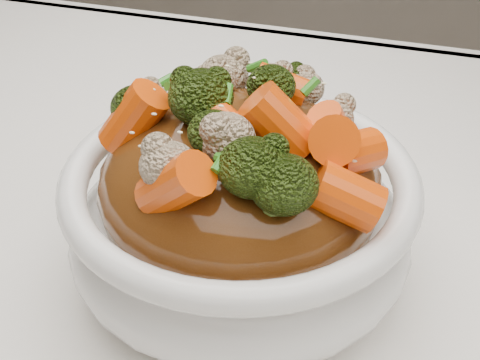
% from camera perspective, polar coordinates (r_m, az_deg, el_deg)
% --- Properties ---
extents(tablecloth, '(1.20, 0.80, 0.04)m').
position_cam_1_polar(tablecloth, '(0.42, 5.83, -13.02)').
color(tablecloth, white).
rests_on(tablecloth, dining_table).
extents(bowl, '(0.21, 0.21, 0.08)m').
position_cam_1_polar(bowl, '(0.40, -0.00, -3.57)').
color(bowl, white).
rests_on(bowl, tablecloth).
extents(sauce_base, '(0.17, 0.17, 0.09)m').
position_cam_1_polar(sauce_base, '(0.39, 0.00, -0.34)').
color(sauce_base, '#4F280D').
rests_on(sauce_base, bowl).
extents(carrots, '(0.17, 0.17, 0.05)m').
position_cam_1_polar(carrots, '(0.36, 0.00, 7.43)').
color(carrots, '#E44A07').
rests_on(carrots, sauce_base).
extents(broccoli, '(0.17, 0.17, 0.04)m').
position_cam_1_polar(broccoli, '(0.36, 0.00, 7.30)').
color(broccoli, black).
rests_on(broccoli, sauce_base).
extents(cauliflower, '(0.17, 0.17, 0.03)m').
position_cam_1_polar(cauliflower, '(0.36, 0.00, 7.03)').
color(cauliflower, tan).
rests_on(cauliflower, sauce_base).
extents(scallions, '(0.12, 0.12, 0.02)m').
position_cam_1_polar(scallions, '(0.35, 0.00, 7.57)').
color(scallions, '#2C7C1C').
rests_on(scallions, sauce_base).
extents(sesame_seeds, '(0.15, 0.15, 0.01)m').
position_cam_1_polar(sesame_seeds, '(0.35, -0.00, 7.57)').
color(sesame_seeds, beige).
rests_on(sesame_seeds, sauce_base).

